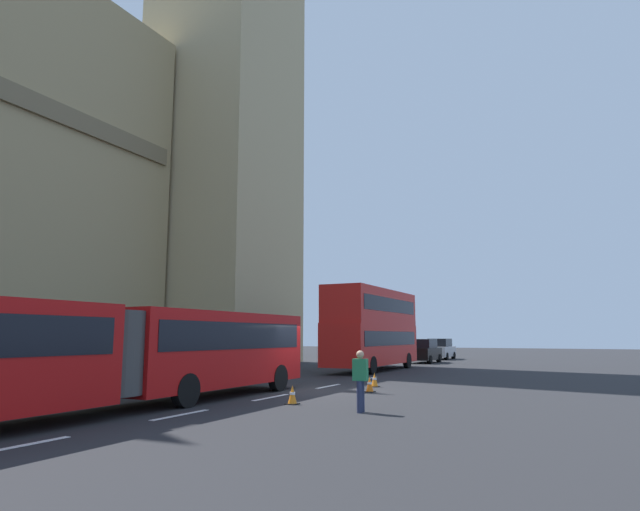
{
  "coord_description": "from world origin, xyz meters",
  "views": [
    {
      "loc": [
        -19.04,
        -9.92,
        2.09
      ],
      "look_at": [
        10.57,
        4.73,
        7.04
      ],
      "focal_mm": 30.2,
      "sensor_mm": 36.0,
      "label": 1
    }
  ],
  "objects_px": {
    "double_decker_bus": "(373,326)",
    "sedan_lead": "(424,351)",
    "articulated_bus": "(102,349)",
    "traffic_cone_east": "(375,380)",
    "pedestrian_near_cones": "(360,379)",
    "traffic_cone_west": "(292,395)",
    "traffic_cone_middle": "(370,384)",
    "sedan_trailing": "(441,349)"
  },
  "relations": [
    {
      "from": "sedan_trailing",
      "to": "traffic_cone_west",
      "type": "distance_m",
      "value": 34.57
    },
    {
      "from": "double_decker_bus",
      "to": "sedan_trailing",
      "type": "distance_m",
      "value": 17.92
    },
    {
      "from": "sedan_lead",
      "to": "traffic_cone_east",
      "type": "bearing_deg",
      "value": -170.09
    },
    {
      "from": "sedan_lead",
      "to": "traffic_cone_west",
      "type": "height_order",
      "value": "sedan_lead"
    },
    {
      "from": "double_decker_bus",
      "to": "traffic_cone_middle",
      "type": "distance_m",
      "value": 13.03
    },
    {
      "from": "articulated_bus",
      "to": "traffic_cone_east",
      "type": "height_order",
      "value": "articulated_bus"
    },
    {
      "from": "traffic_cone_west",
      "to": "traffic_cone_east",
      "type": "relative_size",
      "value": 1.0
    },
    {
      "from": "articulated_bus",
      "to": "pedestrian_near_cones",
      "type": "bearing_deg",
      "value": -60.07
    },
    {
      "from": "sedan_lead",
      "to": "sedan_trailing",
      "type": "bearing_deg",
      "value": 3.31
    },
    {
      "from": "traffic_cone_west",
      "to": "traffic_cone_east",
      "type": "height_order",
      "value": "same"
    },
    {
      "from": "sedan_trailing",
      "to": "traffic_cone_west",
      "type": "relative_size",
      "value": 7.59
    },
    {
      "from": "sedan_trailing",
      "to": "pedestrian_near_cones",
      "type": "xyz_separation_m",
      "value": [
        -35.09,
        -6.35,
        -0.0
      ]
    },
    {
      "from": "double_decker_bus",
      "to": "traffic_cone_middle",
      "type": "bearing_deg",
      "value": -159.96
    },
    {
      "from": "sedan_lead",
      "to": "pedestrian_near_cones",
      "type": "height_order",
      "value": "sedan_lead"
    },
    {
      "from": "double_decker_bus",
      "to": "sedan_lead",
      "type": "height_order",
      "value": "double_decker_bus"
    },
    {
      "from": "sedan_trailing",
      "to": "pedestrian_near_cones",
      "type": "bearing_deg",
      "value": -169.74
    },
    {
      "from": "double_decker_bus",
      "to": "sedan_trailing",
      "type": "xyz_separation_m",
      "value": [
        17.83,
        0.21,
        -1.8
      ]
    },
    {
      "from": "traffic_cone_east",
      "to": "traffic_cone_middle",
      "type": "bearing_deg",
      "value": -164.34
    },
    {
      "from": "articulated_bus",
      "to": "pedestrian_near_cones",
      "type": "relative_size",
      "value": 10.73
    },
    {
      "from": "articulated_bus",
      "to": "double_decker_bus",
      "type": "relative_size",
      "value": 1.77
    },
    {
      "from": "sedan_trailing",
      "to": "traffic_cone_west",
      "type": "bearing_deg",
      "value": -173.73
    },
    {
      "from": "double_decker_bus",
      "to": "traffic_cone_east",
      "type": "height_order",
      "value": "double_decker_bus"
    },
    {
      "from": "traffic_cone_west",
      "to": "traffic_cone_middle",
      "type": "height_order",
      "value": "same"
    },
    {
      "from": "traffic_cone_middle",
      "to": "articulated_bus",
      "type": "bearing_deg",
      "value": 153.44
    },
    {
      "from": "articulated_bus",
      "to": "traffic_cone_west",
      "type": "height_order",
      "value": "articulated_bus"
    },
    {
      "from": "pedestrian_near_cones",
      "to": "traffic_cone_east",
      "type": "bearing_deg",
      "value": 17.72
    },
    {
      "from": "sedan_lead",
      "to": "traffic_cone_west",
      "type": "xyz_separation_m",
      "value": [
        -27.25,
        -3.37,
        -0.63
      ]
    },
    {
      "from": "sedan_trailing",
      "to": "traffic_cone_east",
      "type": "distance_m",
      "value": 28.12
    },
    {
      "from": "sedan_trailing",
      "to": "pedestrian_near_cones",
      "type": "distance_m",
      "value": 35.66
    },
    {
      "from": "traffic_cone_east",
      "to": "pedestrian_near_cones",
      "type": "relative_size",
      "value": 0.34
    },
    {
      "from": "double_decker_bus",
      "to": "pedestrian_near_cones",
      "type": "xyz_separation_m",
      "value": [
        -17.26,
        -6.14,
        -1.8
      ]
    },
    {
      "from": "traffic_cone_west",
      "to": "traffic_cone_middle",
      "type": "distance_m",
      "value": 4.58
    },
    {
      "from": "traffic_cone_middle",
      "to": "traffic_cone_east",
      "type": "relative_size",
      "value": 1.0
    },
    {
      "from": "articulated_bus",
      "to": "sedan_trailing",
      "type": "relative_size",
      "value": 4.12
    },
    {
      "from": "double_decker_bus",
      "to": "traffic_cone_middle",
      "type": "relative_size",
      "value": 17.64
    },
    {
      "from": "traffic_cone_middle",
      "to": "traffic_cone_east",
      "type": "bearing_deg",
      "value": 15.66
    },
    {
      "from": "articulated_bus",
      "to": "traffic_cone_east",
      "type": "bearing_deg",
      "value": -19.43
    },
    {
      "from": "double_decker_bus",
      "to": "traffic_cone_east",
      "type": "relative_size",
      "value": 17.64
    },
    {
      "from": "traffic_cone_middle",
      "to": "traffic_cone_east",
      "type": "distance_m",
      "value": 2.11
    },
    {
      "from": "articulated_bus",
      "to": "traffic_cone_west",
      "type": "relative_size",
      "value": 31.27
    },
    {
      "from": "sedan_trailing",
      "to": "traffic_cone_west",
      "type": "xyz_separation_m",
      "value": [
        -34.36,
        -3.78,
        -0.63
      ]
    },
    {
      "from": "traffic_cone_west",
      "to": "pedestrian_near_cones",
      "type": "xyz_separation_m",
      "value": [
        -0.73,
        -2.57,
        0.63
      ]
    }
  ]
}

